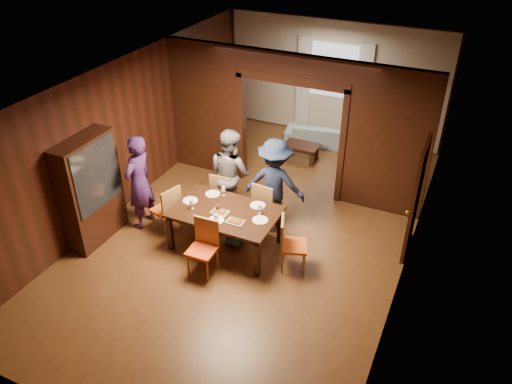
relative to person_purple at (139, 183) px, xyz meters
The scene contains 32 objects.
floor 2.36m from the person_purple, 22.13° to the left, with size 9.00×9.00×0.00m, color #593119.
ceiling 2.94m from the person_purple, 22.13° to the left, with size 5.50×9.00×0.02m, color silver.
room_walls 3.42m from the person_purple, 53.34° to the left, with size 5.52×9.01×2.90m.
person_purple is the anchor object (origin of this frame).
person_grey 1.69m from the person_purple, 36.98° to the left, with size 0.88×0.69×1.81m, color #56555C.
person_navy 2.49m from the person_purple, 26.07° to the left, with size 1.13×0.65×1.75m, color #17203A.
sofa 5.12m from the person_purple, 66.82° to the left, with size 1.78×0.69×0.52m, color #92ADBF.
serving_bowl 1.86m from the person_purple, ahead, with size 0.37×0.37×0.09m, color black.
dining_table 1.82m from the person_purple, ahead, with size 1.85×1.15×0.76m, color black.
coffee_table 4.16m from the person_purple, 63.47° to the left, with size 0.80×0.50×0.40m, color black.
chair_left 0.67m from the person_purple, ahead, with size 0.44×0.44×0.97m, color orange, non-canonical shape.
chair_right 3.07m from the person_purple, ahead, with size 0.44×0.44×0.97m, color orange, non-canonical shape.
chair_far_l 1.64m from the person_purple, 36.50° to the left, with size 0.44×0.44×0.97m, color #CE4613, non-canonical shape.
chair_far_r 2.40m from the person_purple, 24.03° to the left, with size 0.44×0.44×0.97m, color orange, non-canonical shape.
chair_near 1.92m from the person_purple, 23.05° to the right, with size 0.44×0.44×0.97m, color #EA4616, non-canonical shape.
hutch 0.86m from the person_purple, 127.20° to the right, with size 0.40×1.20×2.00m, color black.
door_right 4.90m from the person_purple, 15.63° to the left, with size 0.06×0.90×2.10m, color black.
window_far 5.68m from the person_purple, 69.06° to the left, with size 1.20×0.03×1.30m, color silver.
curtain_left 5.38m from the person_purple, 76.40° to the left, with size 0.35×0.06×2.40m, color white.
curtain_right 5.91m from the person_purple, 62.10° to the left, with size 0.35×0.06×2.40m, color white.
plate_left 1.05m from the person_purple, ahead, with size 0.27×0.27×0.01m, color white.
plate_far_l 1.37m from the person_purple, 18.80° to the left, with size 0.27×0.27×0.01m, color white.
plate_far_r 2.24m from the person_purple, 11.37° to the left, with size 0.27×0.27×0.01m, color white.
plate_right 2.42m from the person_purple, ahead, with size 0.27×0.27×0.01m, color white.
plate_near 1.76m from the person_purple, ahead, with size 0.27×0.27×0.01m, color white.
platter_a 1.70m from the person_purple, ahead, with size 0.30×0.20×0.04m, color gray.
platter_b 2.06m from the person_purple, ahead, with size 0.30×0.20×0.04m, color gray.
wineglass_left 1.20m from the person_purple, ahead, with size 0.08×0.08×0.18m, color silver, non-canonical shape.
wineglass_far 1.56m from the person_purple, 18.32° to the left, with size 0.08×0.08×0.18m, color silver, non-canonical shape.
wineglass_right 2.34m from the person_purple, ahead, with size 0.08×0.08×0.18m, color silver, non-canonical shape.
tumbler 1.78m from the person_purple, ahead, with size 0.07×0.07×0.14m, color silver.
condiment_jar 1.62m from the person_purple, ahead, with size 0.08×0.08×0.11m, color #492011, non-canonical shape.
Camera 1 is at (3.20, -7.00, 5.64)m, focal length 35.00 mm.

